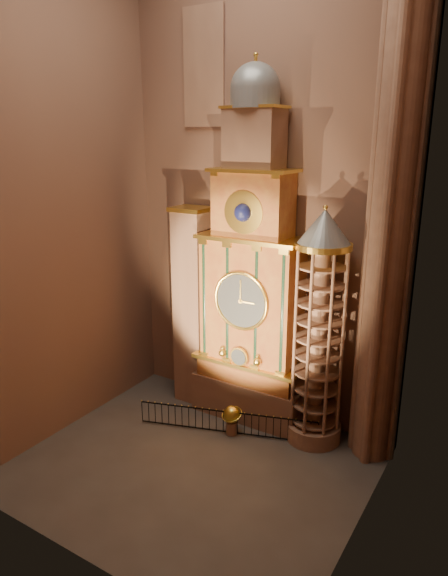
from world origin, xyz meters
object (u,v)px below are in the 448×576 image
Objects in this scene: celestial_globe at (232,417)px; astronomical_clock at (252,288)px; stair_turret at (319,332)px; portrait_tower at (193,306)px; iron_railing at (227,422)px.

astronomical_clock is at bearing 93.49° from celestial_globe.
celestial_globe is (0.12, -1.96, -5.82)m from astronomical_clock.
stair_turret is 5.81m from celestial_globe.
portrait_tower is 6.91m from stair_turret.
portrait_tower is (-3.40, 0.02, -1.53)m from astronomical_clock.
iron_railing is (-3.59, -1.81, -4.66)m from stair_turret.
portrait_tower is at bearing 177.67° from stair_turret.
celestial_globe is (3.52, -1.97, -4.29)m from portrait_tower.
celestial_globe is 0.35m from iron_railing.
stair_turret reaches higher than iron_railing.
stair_turret is at bearing -4.30° from astronomical_clock.
stair_turret is at bearing 26.80° from iron_railing.
stair_turret is 6.16m from iron_railing.
portrait_tower is at bearing 150.70° from celestial_globe.
stair_turret reaches higher than celestial_globe.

